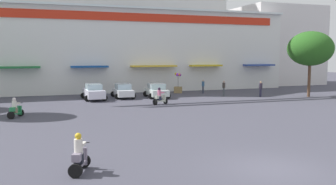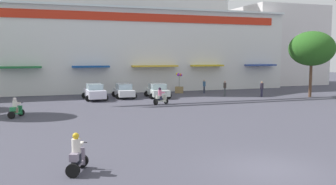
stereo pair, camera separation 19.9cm
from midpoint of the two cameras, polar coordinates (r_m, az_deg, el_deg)
The scene contains 14 objects.
ground_plane at distance 26.17m, azimuth -0.44°, elevation -3.78°, with size 128.00×128.00×0.00m, color #43424F.
colonial_building at distance 49.22m, azimuth -9.35°, elevation 10.40°, with size 43.95×18.92×18.96m.
flank_building_right at distance 59.03m, azimuth 16.75°, elevation 7.12°, with size 11.93×9.54×11.82m.
plaza_tree_1 at distance 40.86m, azimuth 21.68°, elevation 6.53°, with size 4.71×4.81×6.98m.
parked_car_0 at distance 36.51m, azimuth -11.97°, elevation 0.11°, with size 2.36×4.49×1.58m.
parked_car_1 at distance 37.57m, azimuth -7.37°, elevation 0.27°, with size 2.25×4.01×1.48m.
parked_car_2 at distance 37.57m, azimuth -2.00°, elevation 0.31°, with size 2.48×4.08×1.48m.
scooter_rider_0 at distance 27.66m, azimuth -23.41°, elevation -2.49°, with size 1.08×1.45×1.46m.
scooter_rider_1 at distance 32.25m, azimuth -1.46°, elevation -0.80°, with size 1.45×0.99×1.56m.
scooter_rider_3 at distance 14.03m, azimuth -14.39°, elevation -9.85°, with size 0.95×1.45×1.55m.
pedestrian_0 at distance 41.89m, azimuth 5.49°, elevation 1.14°, with size 0.40×0.40×1.62m.
pedestrian_1 at distance 39.52m, azimuth 14.45°, elevation 0.70°, with size 0.47×0.47×1.66m.
pedestrian_2 at distance 39.16m, azimuth 8.77°, elevation 0.82°, with size 0.42×0.42×1.69m.
balloon_vendor_cart at distance 42.10m, azimuth 1.48°, elevation 1.26°, with size 1.08×0.97×2.41m.
Camera 1 is at (-8.18, -11.46, 4.40)m, focal length 38.12 mm.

